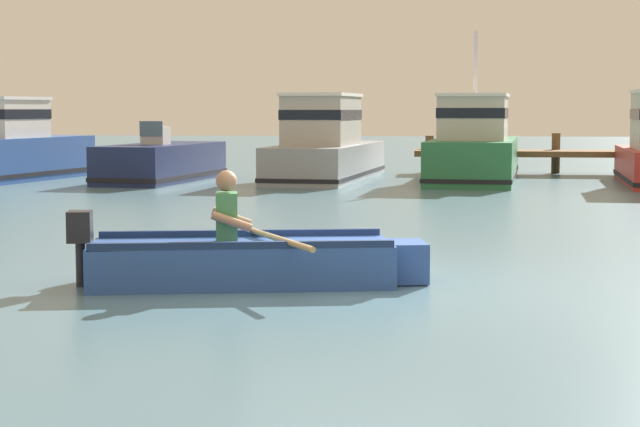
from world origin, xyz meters
The scene contains 6 objects.
ground_plane centered at (0.00, 0.00, 0.00)m, with size 120.00×120.00×0.00m, color slate.
rowboat_with_person centered at (-1.12, -0.06, 0.25)m, with size 3.71×1.81×1.19m.
moored_boat_blue centered at (-10.09, 15.24, 0.80)m, with size 3.02×5.10×2.12m.
moored_boat_navy centered at (-6.12, 15.24, 0.45)m, with size 2.44×4.99×1.52m.
moored_boat_grey centered at (-2.08, 16.24, 0.81)m, with size 2.70×6.62×2.21m.
moored_boat_green centered at (1.71, 16.05, 0.82)m, with size 2.64×6.38×3.75m.
Camera 1 is at (0.84, -10.81, 1.82)m, focal length 59.45 mm.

